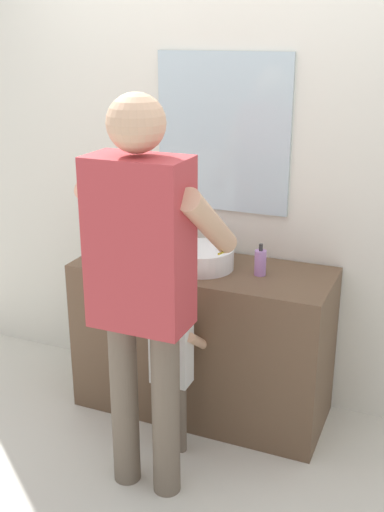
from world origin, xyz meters
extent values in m
plane|color=silver|center=(0.00, 0.00, 0.00)|extent=(14.00, 14.00, 0.00)
cube|color=silver|center=(0.00, 0.62, 1.35)|extent=(4.40, 0.08, 2.70)
cube|color=silver|center=(0.00, 0.57, 1.51)|extent=(0.74, 0.02, 0.83)
cube|color=brown|center=(0.00, 0.30, 0.43)|extent=(1.36, 0.54, 0.85)
cylinder|color=white|center=(0.00, 0.28, 0.91)|extent=(0.34, 0.34, 0.11)
cylinder|color=silver|center=(0.00, 0.28, 0.91)|extent=(0.28, 0.28, 0.09)
cylinder|color=#B7BABF|center=(0.00, 0.50, 0.94)|extent=(0.03, 0.03, 0.18)
cylinder|color=#B7BABF|center=(0.00, 0.44, 1.02)|extent=(0.02, 0.12, 0.02)
cylinder|color=#B7BABF|center=(-0.07, 0.50, 0.88)|extent=(0.04, 0.04, 0.05)
cylinder|color=#B7BABF|center=(0.07, 0.50, 0.88)|extent=(0.04, 0.04, 0.05)
cylinder|color=#D86666|center=(-0.36, 0.34, 0.90)|extent=(0.07, 0.07, 0.09)
cylinder|color=green|center=(-0.34, 0.33, 0.95)|extent=(0.01, 0.03, 0.17)
cube|color=white|center=(-0.34, 0.33, 1.05)|extent=(0.01, 0.02, 0.02)
cylinder|color=blue|center=(-0.35, 0.35, 0.95)|extent=(0.04, 0.03, 0.17)
cube|color=white|center=(-0.35, 0.35, 1.05)|extent=(0.01, 0.02, 0.02)
cylinder|color=#B27FC6|center=(0.31, 0.30, 0.92)|extent=(0.06, 0.06, 0.13)
cylinder|color=#2D2D2D|center=(0.31, 0.30, 1.00)|extent=(0.02, 0.02, 0.04)
cylinder|color=#6B5B4C|center=(-0.05, -0.11, 0.19)|extent=(0.06, 0.06, 0.39)
cylinder|color=#6B5B4C|center=(0.05, -0.11, 0.19)|extent=(0.06, 0.06, 0.39)
cube|color=white|center=(0.00, -0.11, 0.56)|extent=(0.19, 0.11, 0.34)
sphere|color=#D8A884|center=(0.00, -0.11, 0.79)|extent=(0.11, 0.11, 0.11)
cylinder|color=#D8A884|center=(-0.11, -0.02, 0.58)|extent=(0.05, 0.23, 0.18)
cylinder|color=#D8A884|center=(0.11, -0.02, 0.58)|extent=(0.05, 0.23, 0.18)
cylinder|color=#6B5B4C|center=(-0.10, -0.40, 0.42)|extent=(0.13, 0.13, 0.83)
cylinder|color=#6B5B4C|center=(0.11, -0.40, 0.42)|extent=(0.13, 0.13, 0.83)
cube|color=#B7383D|center=(0.00, -0.40, 1.19)|extent=(0.42, 0.24, 0.72)
sphere|color=#D8A884|center=(0.00, -0.40, 1.68)|extent=(0.24, 0.24, 0.24)
cylinder|color=#D8A884|center=(-0.23, -0.21, 1.26)|extent=(0.10, 0.50, 0.39)
cylinder|color=#D8A884|center=(0.23, -0.21, 1.26)|extent=(0.10, 0.50, 0.39)
cylinder|color=yellow|center=(0.23, -0.02, 1.07)|extent=(0.01, 0.14, 0.03)
cube|color=white|center=(0.23, 0.05, 1.08)|extent=(0.01, 0.02, 0.02)
camera|label=1|loc=(1.15, -2.57, 2.01)|focal=44.05mm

